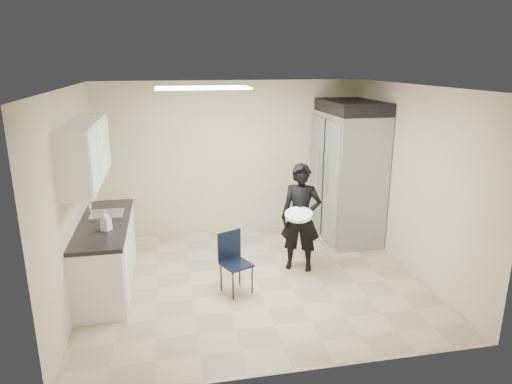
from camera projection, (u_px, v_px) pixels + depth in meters
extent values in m
plane|color=tan|center=(254.00, 279.00, 6.30)|extent=(4.50, 4.50, 0.00)
plane|color=silver|center=(254.00, 87.00, 5.58)|extent=(4.50, 4.50, 0.00)
plane|color=beige|center=(232.00, 158.00, 7.83)|extent=(4.50, 0.00, 4.50)
plane|color=beige|center=(72.00, 199.00, 5.52)|extent=(0.00, 4.00, 4.00)
plane|color=beige|center=(412.00, 180.00, 6.37)|extent=(0.00, 4.00, 4.00)
cube|color=white|center=(202.00, 88.00, 5.86)|extent=(1.20, 0.60, 0.02)
cube|color=silver|center=(107.00, 256.00, 6.01)|extent=(0.60, 1.90, 0.86)
cube|color=black|center=(103.00, 223.00, 5.88)|extent=(0.64, 1.95, 0.05)
cube|color=gray|center=(107.00, 218.00, 6.13)|extent=(0.42, 0.40, 0.14)
cylinder|color=silver|center=(90.00, 208.00, 6.05)|extent=(0.02, 0.02, 0.24)
cube|color=silver|center=(86.00, 152.00, 5.60)|extent=(0.35, 1.80, 0.75)
cube|color=black|center=(95.00, 151.00, 6.73)|extent=(0.22, 0.30, 0.35)
cube|color=yellow|center=(75.00, 202.00, 5.64)|extent=(0.00, 0.12, 0.07)
cube|color=yellow|center=(78.00, 201.00, 5.84)|extent=(0.00, 0.12, 0.07)
cube|color=gray|center=(348.00, 177.00, 7.56)|extent=(0.80, 1.35, 2.10)
cube|color=black|center=(352.00, 107.00, 7.24)|extent=(0.80, 1.35, 0.20)
cube|color=black|center=(236.00, 265.00, 5.86)|extent=(0.45, 0.45, 0.77)
imported|color=black|center=(301.00, 218.00, 6.43)|extent=(0.67, 0.58, 1.55)
cylinder|color=white|center=(299.00, 215.00, 6.16)|extent=(0.50, 0.50, 0.05)
imported|color=white|center=(106.00, 220.00, 5.56)|extent=(0.10, 0.10, 0.26)
imported|color=#AAA7B3|center=(106.00, 222.00, 5.55)|extent=(0.14, 0.14, 0.22)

